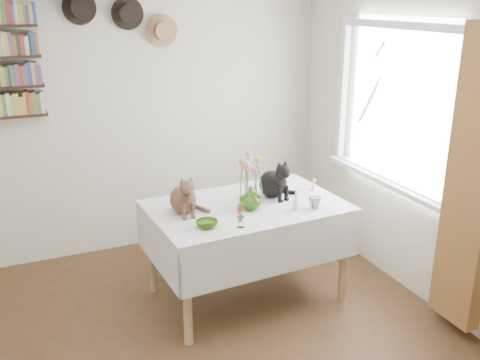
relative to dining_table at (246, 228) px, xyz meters
name	(u,v)px	position (x,y,z in m)	size (l,w,h in m)	color
room	(200,205)	(-0.71, -0.93, 0.65)	(4.08, 4.58, 2.58)	brown
window	(395,119)	(1.26, -0.13, 0.79)	(0.12, 1.52, 1.32)	white
curtain	(472,183)	(1.19, -1.05, 0.55)	(0.12, 0.38, 2.10)	brown
dining_table	(246,228)	(0.00, 0.00, 0.00)	(1.54, 1.04, 0.80)	white
tabby_cat	(183,192)	(-0.50, 0.05, 0.36)	(0.21, 0.27, 0.32)	brown
black_cat	(272,177)	(0.26, 0.08, 0.36)	(0.22, 0.28, 0.33)	black
flower_vase	(250,198)	(-0.01, -0.09, 0.29)	(0.17, 0.17, 0.18)	#74B132
green_bowl	(207,224)	(-0.43, -0.28, 0.22)	(0.15, 0.15, 0.05)	#74B132
drinking_glass	(315,203)	(0.45, -0.27, 0.24)	(0.09, 0.09, 0.09)	white
candlestick	(296,203)	(0.30, -0.24, 0.25)	(0.04, 0.04, 0.16)	white
berry_jar	(241,215)	(-0.21, -0.37, 0.29)	(0.05, 0.05, 0.20)	white
porcelain_figurine	(314,185)	(0.65, 0.08, 0.24)	(0.05, 0.05, 0.10)	white
flower_bouquet	(250,166)	(-0.01, -0.08, 0.54)	(0.17, 0.13, 0.39)	#4C7233
wall_hats	(124,18)	(-0.59, 1.26, 1.56)	(0.98, 0.09, 0.48)	black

